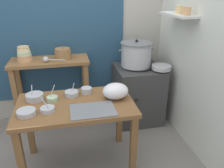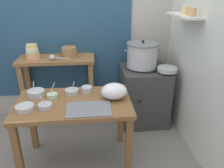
# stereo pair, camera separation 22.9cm
# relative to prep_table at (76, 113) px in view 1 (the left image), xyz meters

# --- Properties ---
(ground_plane) EXTENTS (9.00, 9.00, 0.00)m
(ground_plane) POSITION_rel_prep_table_xyz_m (-0.07, 0.04, -0.61)
(ground_plane) COLOR gray
(wall_back) EXTENTS (4.40, 0.12, 2.60)m
(wall_back) POSITION_rel_prep_table_xyz_m (0.02, 1.14, 0.69)
(wall_back) COLOR #B2ADA3
(wall_back) RESTS_ON ground
(wall_right) EXTENTS (0.30, 3.20, 2.60)m
(wall_right) POSITION_rel_prep_table_xyz_m (1.33, 0.24, 0.69)
(wall_right) COLOR silver
(wall_right) RESTS_ON ground
(prep_table) EXTENTS (1.10, 0.66, 0.72)m
(prep_table) POSITION_rel_prep_table_xyz_m (0.00, 0.00, 0.00)
(prep_table) COLOR brown
(prep_table) RESTS_ON ground
(back_shelf_table) EXTENTS (0.96, 0.40, 0.90)m
(back_shelf_table) POSITION_rel_prep_table_xyz_m (-0.26, 0.87, 0.07)
(back_shelf_table) COLOR olive
(back_shelf_table) RESTS_ON ground
(stove_block) EXTENTS (0.60, 0.61, 0.78)m
(stove_block) POSITION_rel_prep_table_xyz_m (0.87, 0.74, -0.23)
(stove_block) COLOR #383838
(stove_block) RESTS_ON ground
(steamer_pot) EXTENTS (0.45, 0.41, 0.35)m
(steamer_pot) POSITION_rel_prep_table_xyz_m (0.83, 0.76, 0.33)
(steamer_pot) COLOR #B7BABF
(steamer_pot) RESTS_ON stove_block
(clay_pot) EXTENTS (0.20, 0.20, 0.16)m
(clay_pot) POSITION_rel_prep_table_xyz_m (-0.09, 0.87, 0.36)
(clay_pot) COLOR olive
(clay_pot) RESTS_ON back_shelf_table
(bowl_stack_enamel) EXTENTS (0.18, 0.18, 0.18)m
(bowl_stack_enamel) POSITION_rel_prep_table_xyz_m (-0.54, 0.86, 0.37)
(bowl_stack_enamel) COLOR tan
(bowl_stack_enamel) RESTS_ON back_shelf_table
(ladle) EXTENTS (0.27, 0.12, 0.07)m
(ladle) POSITION_rel_prep_table_xyz_m (-0.28, 0.77, 0.33)
(ladle) COLOR #B7BABF
(ladle) RESTS_ON back_shelf_table
(serving_tray) EXTENTS (0.40, 0.28, 0.01)m
(serving_tray) POSITION_rel_prep_table_xyz_m (0.14, -0.17, 0.12)
(serving_tray) COLOR slate
(serving_tray) RESTS_ON prep_table
(plastic_bag) EXTENTS (0.25, 0.21, 0.16)m
(plastic_bag) POSITION_rel_prep_table_xyz_m (0.39, 0.02, 0.19)
(plastic_bag) COLOR white
(plastic_bag) RESTS_ON prep_table
(wide_pan) EXTENTS (0.24, 0.24, 0.05)m
(wide_pan) POSITION_rel_prep_table_xyz_m (1.10, 0.57, 0.20)
(wide_pan) COLOR #B7BABF
(wide_pan) RESTS_ON stove_block
(prep_bowl_0) EXTENTS (0.10, 0.10, 0.16)m
(prep_bowl_0) POSITION_rel_prep_table_xyz_m (-0.21, 0.10, 0.14)
(prep_bowl_0) COLOR #B7D1AD
(prep_bowl_0) RESTS_ON prep_table
(prep_bowl_1) EXTENTS (0.13, 0.13, 0.15)m
(prep_bowl_1) POSITION_rel_prep_table_xyz_m (-0.25, -0.11, 0.14)
(prep_bowl_1) COLOR #B7BABF
(prep_bowl_1) RESTS_ON prep_table
(prep_bowl_2) EXTENTS (0.17, 0.17, 0.15)m
(prep_bowl_2) POSITION_rel_prep_table_xyz_m (-0.38, 0.15, 0.14)
(prep_bowl_2) COLOR #B7BABF
(prep_bowl_2) RESTS_ON prep_table
(prep_bowl_3) EXTENTS (0.11, 0.11, 0.06)m
(prep_bowl_3) POSITION_rel_prep_table_xyz_m (0.13, 0.20, 0.14)
(prep_bowl_3) COLOR #B7BABF
(prep_bowl_3) RESTS_ON prep_table
(prep_bowl_4) EXTENTS (0.14, 0.14, 0.15)m
(prep_bowl_4) POSITION_rel_prep_table_xyz_m (-0.03, 0.17, 0.14)
(prep_bowl_4) COLOR #B7BABF
(prep_bowl_4) RESTS_ON prep_table
(prep_bowl_5) EXTENTS (0.16, 0.16, 0.04)m
(prep_bowl_5) POSITION_rel_prep_table_xyz_m (-0.42, -0.12, 0.14)
(prep_bowl_5) COLOR #B7BABF
(prep_bowl_5) RESTS_ON prep_table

